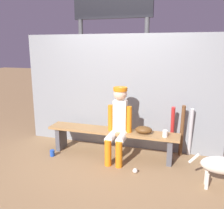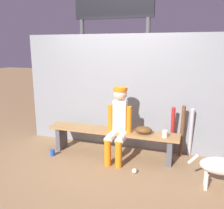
{
  "view_description": "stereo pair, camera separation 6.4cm",
  "coord_description": "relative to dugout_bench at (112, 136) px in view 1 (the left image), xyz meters",
  "views": [
    {
      "loc": [
        1.19,
        -3.82,
        1.85
      ],
      "look_at": [
        0.0,
        0.0,
        0.91
      ],
      "focal_mm": 39.49,
      "sensor_mm": 36.0,
      "label": 1
    },
    {
      "loc": [
        1.25,
        -3.8,
        1.85
      ],
      "look_at": [
        0.0,
        0.0,
        0.91
      ],
      "focal_mm": 39.49,
      "sensor_mm": 36.0,
      "label": 2
    }
  ],
  "objects": [
    {
      "name": "ground_plane",
      "position": [
        0.0,
        0.0,
        -0.36
      ],
      "size": [
        30.0,
        30.0,
        0.0
      ],
      "primitive_type": "plane",
      "color": "olive"
    },
    {
      "name": "dugout_bench",
      "position": [
        0.0,
        0.0,
        0.0
      ],
      "size": [
        2.27,
        0.36,
        0.46
      ],
      "color": "olive",
      "rests_on": "ground_plane"
    },
    {
      "name": "cup_on_ground",
      "position": [
        -0.98,
        -0.34,
        -0.3
      ],
      "size": [
        0.08,
        0.08,
        0.11
      ],
      "primitive_type": "cylinder",
      "color": "#1E47AD",
      "rests_on": "ground_plane"
    },
    {
      "name": "player_seated",
      "position": [
        0.14,
        -0.11,
        0.3
      ],
      "size": [
        0.41,
        0.55,
        1.22
      ],
      "color": "silver",
      "rests_on": "ground_plane"
    },
    {
      "name": "scoreboard",
      "position": [
        -0.37,
        1.41,
        2.14
      ],
      "size": [
        1.99,
        0.27,
        3.61
      ],
      "color": "#3F3F42",
      "rests_on": "ground_plane"
    },
    {
      "name": "baseball",
      "position": [
        0.52,
        -0.5,
        -0.32
      ],
      "size": [
        0.07,
        0.07,
        0.07
      ],
      "primitive_type": "sphere",
      "color": "white",
      "rests_on": "ground_plane"
    },
    {
      "name": "baseball_glove",
      "position": [
        0.54,
        0.0,
        0.17
      ],
      "size": [
        0.28,
        0.2,
        0.12
      ],
      "primitive_type": "ellipsoid",
      "color": "#593819",
      "rests_on": "dugout_bench"
    },
    {
      "name": "chainlink_fence",
      "position": [
        0.0,
        0.46,
        0.68
      ],
      "size": [
        3.69,
        0.03,
        2.08
      ],
      "primitive_type": "cube",
      "color": "gray",
      "rests_on": "ground_plane"
    },
    {
      "name": "bat_wood_dark",
      "position": [
        1.15,
        0.3,
        0.11
      ],
      "size": [
        0.09,
        0.2,
        0.92
      ],
      "primitive_type": "cylinder",
      "rotation": [
        0.14,
        0.0,
        0.12
      ],
      "color": "brown",
      "rests_on": "ground_plane"
    },
    {
      "name": "cup_on_bench",
      "position": [
        0.9,
        -0.06,
        0.16
      ],
      "size": [
        0.08,
        0.08,
        0.11
      ],
      "primitive_type": "cylinder",
      "color": "silver",
      "rests_on": "dugout_bench"
    },
    {
      "name": "bat_aluminum_red",
      "position": [
        0.99,
        0.31,
        0.09
      ],
      "size": [
        0.07,
        0.27,
        0.89
      ],
      "primitive_type": "cylinder",
      "rotation": [
        0.23,
        0.0,
        0.04
      ],
      "color": "#B22323",
      "rests_on": "ground_plane"
    },
    {
      "name": "bat_aluminum_silver",
      "position": [
        1.28,
        0.38,
        0.07
      ],
      "size": [
        0.08,
        0.18,
        0.86
      ],
      "primitive_type": "cylinder",
      "rotation": [
        0.14,
        0.0,
        0.08
      ],
      "color": "#B7B7BC",
      "rests_on": "ground_plane"
    }
  ]
}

